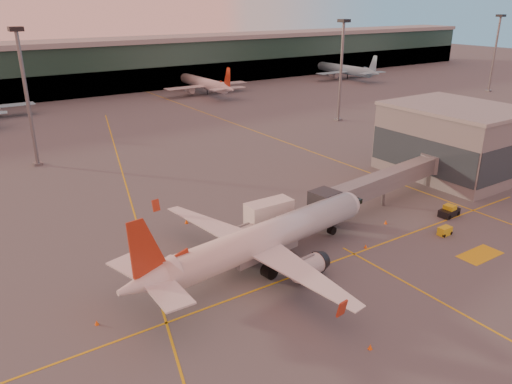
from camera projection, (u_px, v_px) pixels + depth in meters
ground at (354, 283)px, 56.39m from camera, size 600.00×600.00×0.00m
taxi_markings at (142, 184)px, 86.98m from camera, size 100.12×173.00×0.01m
terminal at (47, 70)px, 162.92m from camera, size 400.00×20.00×17.60m
gate_building at (454, 140)px, 89.91m from camera, size 18.40×22.40×12.60m
mast_west_near at (25, 88)px, 91.66m from camera, size 2.40×2.40×25.60m
mast_east_near at (341, 63)px, 127.75m from camera, size 2.40×2.40×25.60m
mast_east_far at (496, 48)px, 170.02m from camera, size 2.40×2.40×25.60m
main_airplane at (261, 241)px, 58.52m from camera, size 35.92×32.49×10.85m
jet_bridge at (390, 180)px, 77.51m from camera, size 31.27×7.09×5.52m
catering_truck at (270, 216)px, 66.85m from camera, size 6.48×3.00×4.99m
gpu_cart at (445, 231)px, 67.86m from camera, size 2.00×1.20×1.14m
pushback_tug at (449, 212)px, 73.79m from camera, size 3.41×2.02×1.69m
cone_nose at (386, 222)px, 71.27m from camera, size 0.45×0.45×0.57m
cone_tail at (97, 323)px, 49.07m from camera, size 0.41×0.41×0.52m
cone_wing_right at (370, 347)px, 45.64m from camera, size 0.41×0.41×0.52m
cone_wing_left at (186, 221)px, 71.44m from camera, size 0.51×0.51×0.64m
cone_fwd at (366, 246)px, 64.36m from camera, size 0.40×0.40×0.51m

